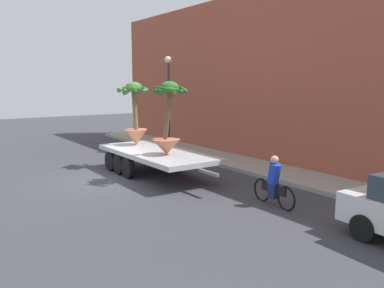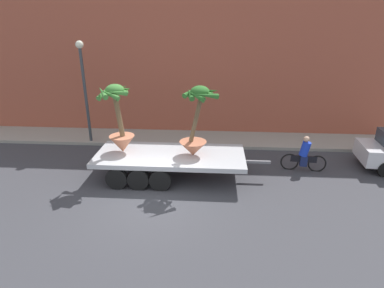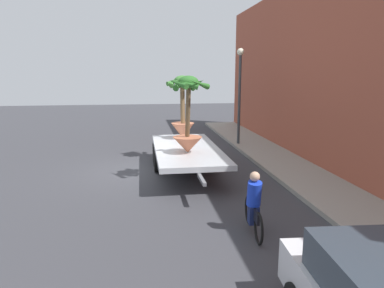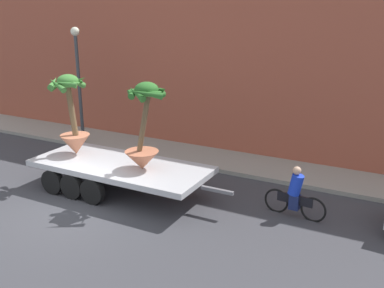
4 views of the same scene
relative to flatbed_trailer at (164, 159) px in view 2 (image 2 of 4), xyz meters
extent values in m
plane|color=#38383D|center=(-0.20, -1.99, -0.77)|extent=(60.00, 60.00, 0.00)
cube|color=gray|center=(-0.20, 4.11, -0.69)|extent=(24.00, 2.20, 0.15)
cube|color=#9E4C38|center=(-0.20, 5.81, 3.11)|extent=(24.00, 1.20, 7.75)
cube|color=#B7BABF|center=(0.25, 0.00, 0.12)|extent=(5.80, 2.41, 0.18)
cylinder|color=black|center=(-1.60, 1.13, -0.37)|extent=(0.80, 0.22, 0.80)
cylinder|color=black|center=(-1.61, -1.12, -0.37)|extent=(0.80, 0.22, 0.80)
cylinder|color=black|center=(-0.79, 1.12, -0.37)|extent=(0.80, 0.22, 0.80)
cylinder|color=black|center=(-0.79, -1.12, -0.37)|extent=(0.80, 0.22, 0.80)
cylinder|color=black|center=(0.02, 1.12, -0.37)|extent=(0.80, 0.22, 0.80)
cylinder|color=black|center=(0.02, -1.12, -0.37)|extent=(0.80, 0.22, 0.80)
cube|color=slate|center=(3.65, 0.00, -0.03)|extent=(1.00, 0.10, 0.10)
cone|color=#C17251|center=(-1.65, 0.08, 0.55)|extent=(0.99, 0.99, 0.67)
cylinder|color=brown|center=(-1.70, 0.08, 1.78)|extent=(0.38, 0.19, 1.81)
ellipsoid|color=#428438|center=(-1.76, 0.08, 2.69)|extent=(0.69, 0.69, 0.43)
cone|color=#428438|center=(-1.41, 0.14, 2.62)|extent=(0.31, 0.76, 0.41)
cone|color=#428438|center=(-1.47, 0.40, 2.64)|extent=(0.78, 0.74, 0.38)
cone|color=#428438|center=(-1.79, 0.51, 2.61)|extent=(0.88, 0.26, 0.51)
cone|color=#428438|center=(-2.20, 0.23, 2.60)|extent=(0.48, 0.93, 0.58)
cone|color=#428438|center=(-2.15, -0.16, 2.64)|extent=(0.66, 0.90, 0.39)
cone|color=#428438|center=(-1.86, -0.31, 2.62)|extent=(0.85, 0.39, 0.47)
cone|color=#428438|center=(-1.58, -0.22, 2.65)|extent=(0.74, 0.54, 0.32)
cone|color=#B26647|center=(1.15, -0.08, 0.50)|extent=(1.04, 1.04, 0.57)
cylinder|color=brown|center=(1.27, -0.08, 1.75)|extent=(0.56, 0.16, 1.91)
ellipsoid|color=#2D6B28|center=(1.40, -0.08, 2.71)|extent=(0.69, 0.69, 0.43)
cone|color=#2D6B28|center=(1.74, -0.14, 2.65)|extent=(0.31, 0.75, 0.39)
cone|color=#2D6B28|center=(1.74, 0.24, 2.66)|extent=(0.80, 0.84, 0.41)
cone|color=#2D6B28|center=(1.26, 0.25, 2.62)|extent=(0.76, 0.46, 0.47)
cone|color=#2D6B28|center=(1.06, 0.15, 2.66)|extent=(0.63, 0.81, 0.39)
cone|color=#2D6B28|center=(1.06, -0.17, 2.64)|extent=(0.39, 0.76, 0.41)
cone|color=#2D6B28|center=(1.27, -0.42, 2.63)|extent=(0.76, 0.45, 0.45)
cone|color=#2D6B28|center=(1.65, -0.47, 2.67)|extent=(0.91, 0.68, 0.38)
torus|color=black|center=(6.21, 0.86, -0.43)|extent=(0.74, 0.13, 0.74)
torus|color=black|center=(5.11, 0.96, -0.43)|extent=(0.74, 0.13, 0.74)
cube|color=black|center=(5.66, 0.91, -0.25)|extent=(1.04, 0.16, 0.28)
cylinder|color=#1938C6|center=(5.66, 0.91, 0.20)|extent=(0.47, 0.38, 0.65)
sphere|color=tan|center=(5.66, 0.91, 0.62)|extent=(0.24, 0.24, 0.24)
cube|color=navy|center=(5.66, 0.91, -0.33)|extent=(0.30, 0.27, 0.44)
cylinder|color=black|center=(8.93, 2.18, -0.45)|extent=(0.65, 0.25, 0.64)
cylinder|color=#383D42|center=(-4.24, 3.31, 1.63)|extent=(0.14, 0.14, 4.50)
sphere|color=#EAEACC|center=(-4.24, 3.31, 4.03)|extent=(0.36, 0.36, 0.36)
camera|label=1|loc=(13.86, -7.73, 2.87)|focal=37.73mm
camera|label=2|loc=(1.91, -11.45, 5.20)|focal=30.06mm
camera|label=3|loc=(13.30, -1.70, 3.02)|focal=32.92mm
camera|label=4|loc=(8.38, -10.50, 4.97)|focal=40.90mm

